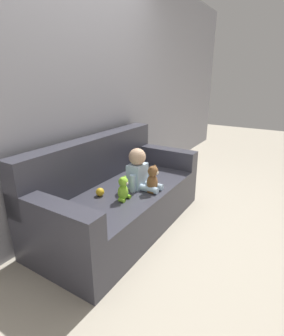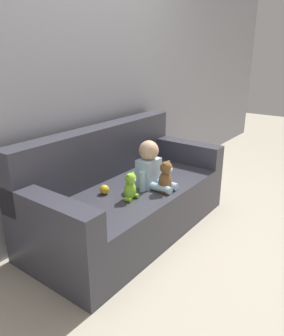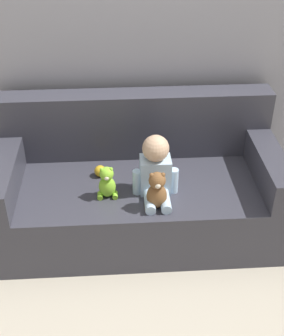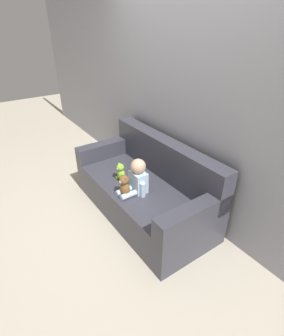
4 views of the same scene
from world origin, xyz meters
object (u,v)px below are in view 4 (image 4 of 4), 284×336
at_px(couch, 146,189).
at_px(person_baby, 137,178).
at_px(teddy_bear_brown, 125,186).
at_px(toy_ball, 135,170).
at_px(plush_toy_side, 121,173).

distance_m(couch, person_baby, 0.34).
distance_m(couch, teddy_bear_brown, 0.42).
bearing_deg(teddy_bear_brown, couch, 105.01).
relative_size(couch, toy_ball, 24.08).
xyz_separation_m(teddy_bear_brown, plush_toy_side, (-0.29, 0.12, -0.02)).
height_order(couch, toy_ball, couch).
xyz_separation_m(plush_toy_side, toy_ball, (-0.05, 0.22, -0.06)).
relative_size(plush_toy_side, toy_ball, 2.83).
height_order(person_baby, toy_ball, person_baby).
bearing_deg(teddy_bear_brown, plush_toy_side, 156.40).
xyz_separation_m(person_baby, teddy_bear_brown, (-0.01, -0.15, -0.05)).
relative_size(couch, teddy_bear_brown, 7.29).
distance_m(teddy_bear_brown, plush_toy_side, 0.31).
xyz_separation_m(person_baby, toy_ball, (-0.34, 0.20, -0.13)).
bearing_deg(plush_toy_side, person_baby, 4.77).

